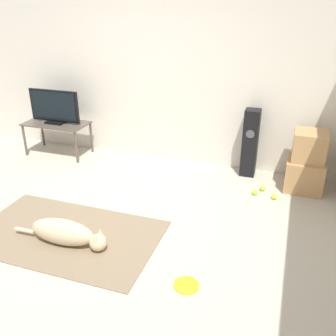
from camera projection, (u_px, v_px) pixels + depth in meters
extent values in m
plane|color=#BCB29E|center=(89.00, 232.00, 3.83)|extent=(12.00, 12.00, 0.00)
cube|color=silver|center=(158.00, 70.00, 5.10)|extent=(8.00, 0.06, 2.55)
cube|color=#847056|center=(66.00, 235.00, 3.78)|extent=(1.87, 1.12, 0.01)
ellipsoid|color=beige|center=(62.00, 232.00, 3.59)|extent=(0.67, 0.24, 0.26)
sphere|color=beige|center=(98.00, 242.00, 3.51)|extent=(0.17, 0.17, 0.17)
cone|color=beige|center=(100.00, 232.00, 3.51)|extent=(0.05, 0.05, 0.08)
cone|color=beige|center=(96.00, 237.00, 3.43)|extent=(0.05, 0.05, 0.08)
cylinder|color=beige|center=(25.00, 230.00, 3.74)|extent=(0.22, 0.05, 0.04)
cylinder|color=yellow|center=(186.00, 286.00, 3.12)|extent=(0.21, 0.21, 0.02)
torus|color=yellow|center=(186.00, 285.00, 3.11)|extent=(0.21, 0.21, 0.02)
cube|color=tan|center=(304.00, 175.00, 4.61)|extent=(0.45, 0.44, 0.39)
cube|color=tan|center=(310.00, 146.00, 4.46)|extent=(0.38, 0.38, 0.36)
cube|color=black|center=(250.00, 143.00, 4.88)|extent=(0.19, 0.19, 0.90)
cylinder|color=#4C4C51|center=(250.00, 134.00, 4.73)|extent=(0.11, 0.00, 0.11)
cube|color=brown|center=(56.00, 123.00, 5.53)|extent=(0.94, 0.49, 0.02)
cylinder|color=brown|center=(25.00, 140.00, 5.57)|extent=(0.04, 0.04, 0.47)
cylinder|color=brown|center=(76.00, 148.00, 5.32)|extent=(0.04, 0.04, 0.47)
cylinder|color=brown|center=(42.00, 131.00, 5.94)|extent=(0.04, 0.04, 0.47)
cylinder|color=brown|center=(91.00, 138.00, 5.69)|extent=(0.04, 0.04, 0.47)
cube|color=black|center=(56.00, 122.00, 5.52)|extent=(0.27, 0.20, 0.02)
cube|color=black|center=(54.00, 106.00, 5.42)|extent=(0.78, 0.04, 0.46)
cube|color=black|center=(54.00, 106.00, 5.40)|extent=(0.72, 0.01, 0.42)
sphere|color=#C6E033|center=(255.00, 192.00, 4.53)|extent=(0.07, 0.07, 0.07)
sphere|color=#C6E033|center=(263.00, 188.00, 4.63)|extent=(0.07, 0.07, 0.07)
sphere|color=#C6E033|center=(274.00, 197.00, 4.43)|extent=(0.07, 0.07, 0.07)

